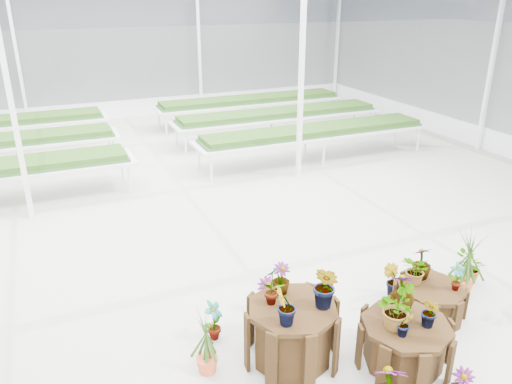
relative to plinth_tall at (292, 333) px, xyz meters
name	(u,v)px	position (x,y,z in m)	size (l,w,h in m)	color
ground_plane	(246,285)	(0.13, 1.76, -0.38)	(24.00, 24.00, 0.00)	gray
greenhouse_shell	(245,144)	(0.13, 1.76, 1.87)	(18.00, 24.00, 4.50)	white
steel_frame	(245,144)	(0.13, 1.76, 1.87)	(18.00, 24.00, 4.50)	silver
nursery_benches	(147,140)	(0.13, 8.96, 0.04)	(16.00, 7.00, 0.84)	silver
plinth_tall	(292,333)	(0.00, 0.00, 0.00)	(1.12, 1.12, 0.76)	black
plinth_mid	(404,344)	(1.20, -0.60, -0.09)	(1.10, 1.10, 0.58)	black
plinth_low	(429,299)	(2.20, 0.10, -0.17)	(0.95, 0.95, 0.43)	black
nursery_plants	(391,300)	(1.37, -0.08, 0.15)	(4.90, 2.69, 1.35)	#234214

